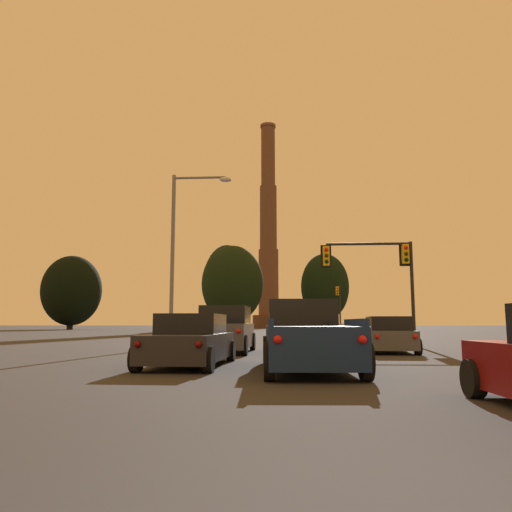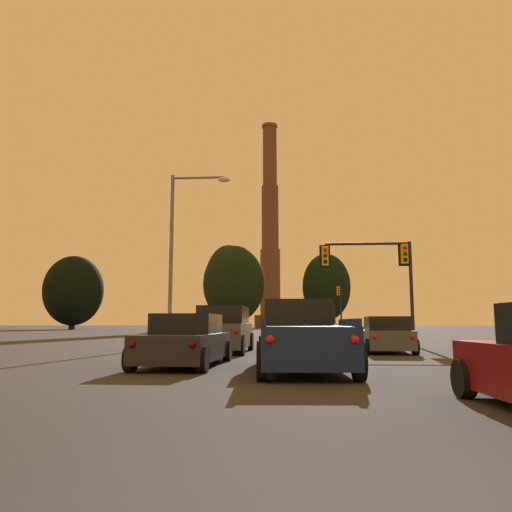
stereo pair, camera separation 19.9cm
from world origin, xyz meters
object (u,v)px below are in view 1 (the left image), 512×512
Objects in this scene: suv_left_lane_front at (226,330)px; sedan_left_lane_second at (190,341)px; street_lamp at (182,240)px; hatchback_right_lane_front at (388,336)px; traffic_light_overhead_right at (381,266)px; traffic_light_far_right at (339,302)px; suv_center_lane_front at (312,330)px; pickup_truck_center_lane_second at (306,338)px; smokestack at (268,246)px.

sedan_left_lane_second is (-0.21, -6.40, -0.23)m from suv_left_lane_front.
hatchback_right_lane_front is at bearing -23.83° from street_lamp.
street_lamp reaches higher than traffic_light_overhead_right.
street_lamp is at bearing 122.98° from suv_left_lane_front.
suv_center_lane_front is at bearing -97.36° from traffic_light_far_right.
pickup_truck_center_lane_second is 0.64× the size of street_lamp.
hatchback_right_lane_front is at bearing 3.58° from suv_left_lane_front.
hatchback_right_lane_front is 0.76× the size of traffic_light_overhead_right.
pickup_truck_center_lane_second is 3.32m from sedan_left_lane_second.
street_lamp is at bearing -90.40° from smokestack.
smokestack is (0.73, 104.08, 15.96)m from street_lamp.
street_lamp is (-6.29, 5.31, 4.47)m from suv_center_lane_front.
traffic_light_overhead_right is at bearing 62.01° from suv_center_lane_front.
traffic_light_overhead_right is at bearing -92.10° from traffic_light_far_right.
suv_left_lane_front is 6.54m from hatchback_right_lane_front.
pickup_truck_center_lane_second is 6.59m from suv_center_lane_front.
traffic_light_overhead_right reaches higher than pickup_truck_center_lane_second.
hatchback_right_lane_front is at bearing -93.16° from traffic_light_far_right.
sedan_left_lane_second is 12.14m from street_lamp.
smokestack is at bearing 92.67° from sedan_left_lane_second.
suv_left_lane_front is at bearing 89.82° from sedan_left_lane_second.
traffic_light_far_right is 0.10× the size of smokestack.
street_lamp reaches higher than pickup_truck_center_lane_second.
suv_left_lane_front reaches higher than sedan_left_lane_second.
smokestack is at bearing 91.72° from suv_left_lane_front.
traffic_light_overhead_right is 0.63× the size of street_lamp.
hatchback_right_lane_front is at bearing 46.69° from sedan_left_lane_second.
street_lamp is (-9.37, 4.14, 4.70)m from hatchback_right_lane_front.
sedan_left_lane_second is (-3.66, -5.56, -0.23)m from suv_center_lane_front.
suv_left_lane_front reaches higher than hatchback_right_lane_front.
pickup_truck_center_lane_second is 8.53m from hatchback_right_lane_front.
pickup_truck_center_lane_second is at bearing -108.12° from traffic_light_overhead_right.
street_lamp is (-10.34, -2.02, 1.17)m from traffic_light_overhead_right.
suv_left_lane_front and suv_center_lane_front have the same top height.
traffic_light_overhead_right is 10.60m from street_lamp.
traffic_light_overhead_right is at bearing 69.03° from pickup_truck_center_lane_second.
suv_left_lane_front is 3.55m from suv_center_lane_front.
traffic_light_overhead_right reaches higher than suv_center_lane_front.
suv_left_lane_front is 0.89× the size of traffic_light_overhead_right.
suv_left_lane_front is 0.56× the size of street_lamp.
hatchback_right_lane_front is 7.16m from traffic_light_overhead_right.
pickup_truck_center_lane_second is at bearing -87.50° from smokestack.
suv_center_lane_front is (0.50, 6.57, 0.09)m from pickup_truck_center_lane_second.
suv_center_lane_front is at bearing 82.84° from pickup_truck_center_lane_second.
street_lamp reaches higher than sedan_left_lane_second.
suv_center_lane_front is at bearing 58.38° from sedan_left_lane_second.
smokestack is at bearing 89.65° from pickup_truck_center_lane_second.
traffic_light_far_right is (8.72, 40.02, 2.85)m from suv_left_lane_front.
suv_left_lane_front is 10.45m from traffic_light_overhead_right.
suv_center_lane_front is (-3.09, -1.18, 0.23)m from hatchback_right_lane_front.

